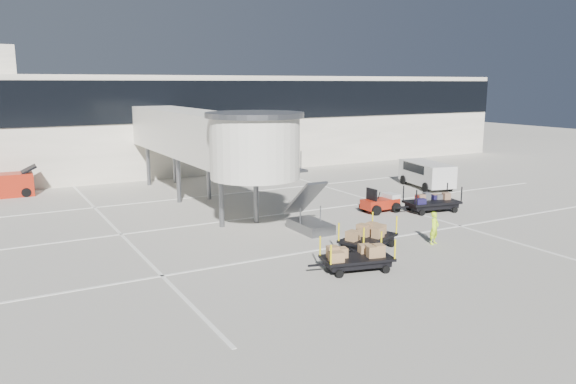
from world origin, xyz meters
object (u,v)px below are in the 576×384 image
Objects in this scene: suitcase_cart at (432,202)px; belt_loader at (2,186)px; box_cart_near at (368,237)px; minivan at (426,172)px; box_cart_far at (356,258)px; baggage_tug at (381,203)px; ground_worker at (434,228)px.

suitcase_cart is 0.94× the size of belt_loader.
suitcase_cart is at bearing 7.93° from box_cart_near.
suitcase_cart is 8.05m from minivan.
box_cart_far is 0.84× the size of belt_loader.
box_cart_far is 0.70× the size of minivan.
box_cart_near is at bearing -133.24° from baggage_tug.
box_cart_far is 26.25m from belt_loader.
belt_loader is (-26.92, 10.87, -0.32)m from minivan.
belt_loader reaches higher than box_cart_far.
ground_worker reaches higher than baggage_tug.
box_cart_near is 3.19m from box_cart_far.
box_cart_near is at bearing -129.05° from minivan.
suitcase_cart is at bearing 45.91° from box_cart_far.
box_cart_near is at bearing -141.56° from suitcase_cart.
minivan reaches higher than baggage_tug.
minivan is (15.25, 12.64, 0.55)m from box_cart_far.
box_cart_far is at bearing 175.61° from ground_worker.
belt_loader is (-13.94, 21.27, 0.20)m from box_cart_near.
box_cart_far is (-2.27, -2.24, -0.04)m from box_cart_near.
box_cart_near is (-7.82, -4.24, 0.02)m from suitcase_cart.
belt_loader is at bearing 102.73° from box_cart_near.
minivan is 29.03m from belt_loader.
minivan is at bearing 30.23° from ground_worker.
minivan reaches higher than suitcase_cart.
box_cart_near is at bearing 57.86° from box_cart_far.
minivan reaches higher than box_cart_near.
box_cart_far is at bearing -155.87° from box_cart_near.
minivan is (12.98, 10.40, 0.51)m from box_cart_near.
belt_loader reaches higher than ground_worker.
baggage_tug is 24.70m from belt_loader.
box_cart_near reaches higher than box_cart_far.
baggage_tug is at bearing -136.43° from minivan.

